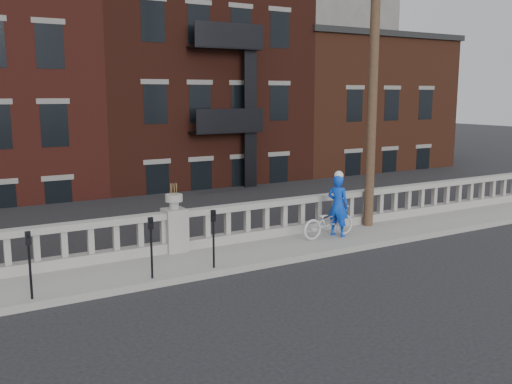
# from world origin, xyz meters

# --- Properties ---
(ground) EXTENTS (120.00, 120.00, 0.00)m
(ground) POSITION_xyz_m (0.00, 0.00, 0.00)
(ground) COLOR black
(ground) RESTS_ON ground
(sidewalk) EXTENTS (32.00, 2.20, 0.15)m
(sidewalk) POSITION_xyz_m (0.00, 3.00, 0.07)
(sidewalk) COLOR gray
(sidewalk) RESTS_ON ground
(balustrade) EXTENTS (28.00, 0.34, 1.03)m
(balustrade) POSITION_xyz_m (0.00, 3.95, 0.64)
(balustrade) COLOR gray
(balustrade) RESTS_ON sidewalk
(planter_pedestal) EXTENTS (0.55, 0.55, 1.76)m
(planter_pedestal) POSITION_xyz_m (0.00, 3.95, 0.83)
(planter_pedestal) COLOR gray
(planter_pedestal) RESTS_ON sidewalk
(lower_level) EXTENTS (80.00, 44.00, 20.80)m
(lower_level) POSITION_xyz_m (0.56, 23.04, 2.63)
(lower_level) COLOR #605E59
(lower_level) RESTS_ON ground
(utility_pole) EXTENTS (1.60, 0.28, 10.00)m
(utility_pole) POSITION_xyz_m (6.20, 3.60, 5.24)
(utility_pole) COLOR #422D1E
(utility_pole) RESTS_ON sidewalk
(parking_meter_b) EXTENTS (0.10, 0.09, 1.36)m
(parking_meter_b) POSITION_xyz_m (-3.78, 2.15, 1.00)
(parking_meter_b) COLOR black
(parking_meter_b) RESTS_ON sidewalk
(parking_meter_c) EXTENTS (0.10, 0.09, 1.36)m
(parking_meter_c) POSITION_xyz_m (-1.29, 2.15, 1.00)
(parking_meter_c) COLOR black
(parking_meter_c) RESTS_ON sidewalk
(parking_meter_d) EXTENTS (0.10, 0.09, 1.36)m
(parking_meter_d) POSITION_xyz_m (0.21, 2.15, 1.00)
(parking_meter_d) COLOR black
(parking_meter_d) RESTS_ON sidewalk
(bicycle) EXTENTS (1.74, 0.65, 0.90)m
(bicycle) POSITION_xyz_m (4.24, 3.06, 0.60)
(bicycle) COLOR silver
(bicycle) RESTS_ON sidewalk
(cyclist) EXTENTS (0.64, 0.75, 1.75)m
(cyclist) POSITION_xyz_m (4.57, 3.06, 1.02)
(cyclist) COLOR #0D3EC6
(cyclist) RESTS_ON sidewalk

